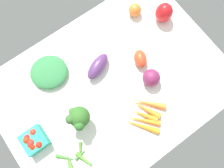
{
  "coord_description": "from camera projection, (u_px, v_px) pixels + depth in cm",
  "views": [
    {
      "loc": [
        16.45,
        22.7,
        106.31
      ],
      "look_at": [
        0.0,
        0.0,
        4.0
      ],
      "focal_mm": 37.83,
      "sensor_mm": 36.0,
      "label": 1
    }
  ],
  "objects": [
    {
      "name": "red_onion_near_basket",
      "position": [
        151.0,
        78.0,
        1.05
      ],
      "size": [
        8.0,
        8.0,
        8.0
      ],
      "primitive_type": "sphere",
      "color": "#79254F",
      "rests_on": "tablecloth"
    },
    {
      "name": "okra_pile",
      "position": [
        77.0,
        159.0,
        0.99
      ],
      "size": [
        13.22,
        14.34,
        1.96
      ],
      "color": "#587E36",
      "rests_on": "tablecloth"
    },
    {
      "name": "broccoli_head",
      "position": [
        79.0,
        118.0,
        0.96
      ],
      "size": [
        9.82,
        10.17,
        12.58
      ],
      "color": "#A1CC84",
      "rests_on": "tablecloth"
    },
    {
      "name": "bell_pepper_red",
      "position": [
        164.0,
        13.0,
        1.12
      ],
      "size": [
        8.75,
        8.75,
        10.33
      ],
      "primitive_type": "ellipsoid",
      "rotation": [
        0.0,
        0.0,
        6.22
      ],
      "color": "red",
      "rests_on": "tablecloth"
    },
    {
      "name": "leafy_greens_clump",
      "position": [
        49.0,
        72.0,
        1.07
      ],
      "size": [
        22.85,
        22.48,
        4.38
      ],
      "primitive_type": "ellipsoid",
      "rotation": [
        0.0,
        0.0,
        2.65
      ],
      "color": "#317A43",
      "rests_on": "tablecloth"
    },
    {
      "name": "berry_basket",
      "position": [
        34.0,
        141.0,
        0.98
      ],
      "size": [
        9.6,
        9.6,
        6.76
      ],
      "color": "teal",
      "rests_on": "tablecloth"
    },
    {
      "name": "heirloom_tomato_orange",
      "position": [
        135.0,
        10.0,
        1.15
      ],
      "size": [
        6.35,
        6.35,
        6.35
      ],
      "primitive_type": "sphere",
      "color": "orange",
      "rests_on": "tablecloth"
    },
    {
      "name": "eggplant",
      "position": [
        98.0,
        66.0,
        1.07
      ],
      "size": [
        15.32,
        10.91,
        6.17
      ],
      "primitive_type": "ellipsoid",
      "rotation": [
        0.0,
        0.0,
        3.52
      ],
      "color": "#553065",
      "rests_on": "tablecloth"
    },
    {
      "name": "roma_tomato",
      "position": [
        140.0,
        59.0,
        1.08
      ],
      "size": [
        8.81,
        10.22,
        5.78
      ],
      "primitive_type": "ellipsoid",
      "rotation": [
        0.0,
        0.0,
        4.29
      ],
      "color": "#D64223",
      "rests_on": "tablecloth"
    },
    {
      "name": "carrot_bunch",
      "position": [
        144.0,
        114.0,
        1.03
      ],
      "size": [
        20.92,
        20.02,
        2.94
      ],
      "color": "orange",
      "rests_on": "tablecloth"
    },
    {
      "name": "tablecloth",
      "position": [
        112.0,
        86.0,
        1.09
      ],
      "size": [
        104.0,
        76.0,
        2.0
      ],
      "primitive_type": "cube",
      "color": "white",
      "rests_on": "ground"
    }
  ]
}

